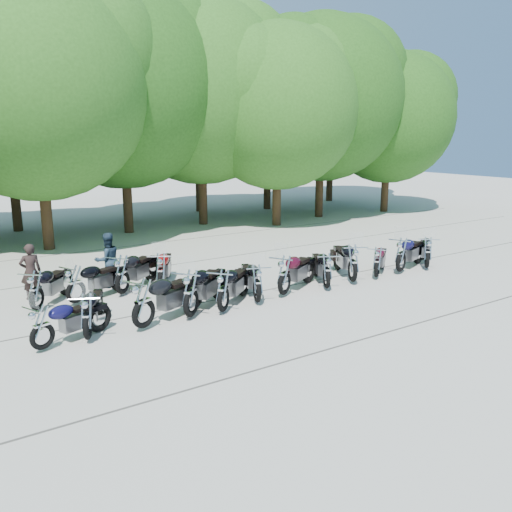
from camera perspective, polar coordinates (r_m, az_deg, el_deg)
ground at (r=14.96m, az=3.23°, el=-5.18°), size 90.00×90.00×0.00m
tree_3 at (r=23.16m, az=-22.21°, el=16.15°), size 8.70×8.70×10.67m
tree_4 at (r=26.13m, az=-13.98°, el=16.91°), size 9.13×9.13×11.20m
tree_5 at (r=27.92m, az=-5.85°, el=16.80°), size 9.04×9.04×11.10m
tree_6 at (r=27.44m, az=2.27°, el=15.33°), size 8.00×8.00×9.82m
tree_7 at (r=30.49m, az=6.93°, el=16.09°), size 8.79×8.79×10.79m
tree_8 at (r=33.25m, az=13.79°, el=13.97°), size 7.53×7.53×9.25m
tree_11 at (r=28.16m, az=-24.76°, el=13.49°), size 7.56×7.56×9.28m
tree_12 at (r=29.68m, az=-13.86°, el=14.62°), size 7.88×7.88×9.67m
tree_13 at (r=32.63m, az=-6.19°, el=15.27°), size 8.31×8.31×10.20m
tree_14 at (r=33.54m, az=1.22°, el=14.92°), size 8.02×8.02×9.84m
tree_15 at (r=38.02m, az=8.01°, el=16.36°), size 9.67×9.67×11.86m
motorcycle_0 at (r=12.54m, az=-21.66°, el=-6.87°), size 2.17×1.34×1.18m
motorcycle_1 at (r=12.78m, az=-17.39°, el=-5.97°), size 1.59×2.30×1.26m
motorcycle_2 at (r=13.12m, az=-11.80°, el=-4.75°), size 2.64×1.70×1.44m
motorcycle_3 at (r=13.72m, az=-6.89°, el=-3.77°), size 2.50×2.17×1.44m
motorcycle_4 at (r=14.06m, az=-3.49°, el=-3.53°), size 2.28×2.04×1.33m
motorcycle_5 at (r=14.82m, az=0.12°, el=-2.78°), size 1.46×2.31×1.26m
motorcycle_6 at (r=15.49m, az=3.01°, el=-1.90°), size 2.49×1.76×1.37m
motorcycle_7 at (r=16.28m, az=7.47°, el=-1.44°), size 1.69×2.29×1.27m
motorcycle_8 at (r=17.07m, az=10.17°, el=-0.62°), size 1.83×2.56×1.41m
motorcycle_9 at (r=17.82m, az=12.65°, el=-0.55°), size 2.06×1.75×1.18m
motorcycle_10 at (r=18.66m, az=15.05°, el=0.23°), size 2.54×1.55×1.37m
motorcycle_11 at (r=19.46m, az=17.62°, el=0.44°), size 2.13×2.07×1.29m
motorcycle_12 at (r=15.29m, az=-22.16°, el=-3.27°), size 1.99×2.12×1.26m
motorcycle_13 at (r=15.56m, az=-18.50°, el=-2.71°), size 2.31×1.47×1.26m
motorcycle_14 at (r=16.03m, az=-13.94°, el=-1.77°), size 2.34×2.06×1.36m
motorcycle_15 at (r=16.21m, az=-9.99°, el=-1.50°), size 1.82×2.36×1.32m
rider_0 at (r=16.54m, az=-22.63°, el=-1.52°), size 0.61×0.42×1.61m
rider_1 at (r=17.08m, az=-15.35°, el=-0.42°), size 0.87×0.71×1.68m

